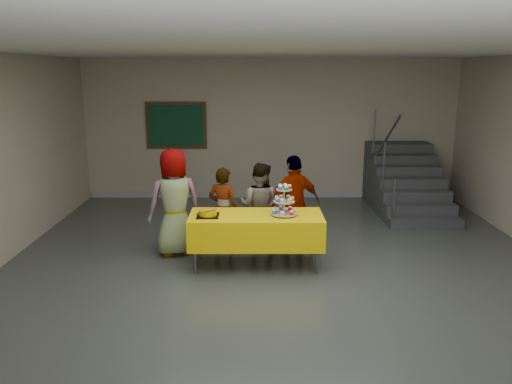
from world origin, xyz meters
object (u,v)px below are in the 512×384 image
at_px(schoolchild_b, 223,209).
at_px(staircase, 404,184).
at_px(noticeboard, 176,125).
at_px(cupcake_stand, 284,203).
at_px(schoolchild_d, 294,204).
at_px(schoolchild_c, 260,206).
at_px(bear_cake, 208,212).
at_px(schoolchild_a, 175,202).
at_px(bake_table, 256,229).

height_order(schoolchild_b, staircase, staircase).
bearing_deg(schoolchild_b, noticeboard, -50.74).
bearing_deg(cupcake_stand, schoolchild_d, 73.13).
bearing_deg(schoolchild_c, schoolchild_b, 28.53).
bearing_deg(schoolchild_c, staircase, -119.86).
bearing_deg(bear_cake, cupcake_stand, 2.62).
height_order(schoolchild_a, schoolchild_d, schoolchild_a).
bearing_deg(schoolchild_d, schoolchild_a, -20.08).
distance_m(cupcake_stand, schoolchild_b, 1.17).
relative_size(cupcake_stand, schoolchild_b, 0.34).
relative_size(schoolchild_a, schoolchild_d, 1.08).
bearing_deg(bear_cake, schoolchild_d, 29.44).
distance_m(schoolchild_b, schoolchild_c, 0.57).
distance_m(cupcake_stand, schoolchild_c, 0.88).
distance_m(bake_table, cupcake_stand, 0.56).
relative_size(bear_cake, schoolchild_a, 0.22).
bearing_deg(schoolchild_d, noticeboard, -79.57).
xyz_separation_m(bake_table, schoolchild_a, (-1.23, 0.52, 0.26)).
height_order(schoolchild_a, schoolchild_c, schoolchild_a).
relative_size(cupcake_stand, schoolchild_a, 0.27).
height_order(bake_table, schoolchild_b, schoolchild_b).
relative_size(cupcake_stand, schoolchild_c, 0.32).
height_order(cupcake_stand, schoolchild_b, schoolchild_b).
xyz_separation_m(schoolchild_c, staircase, (2.97, 2.42, -0.20)).
bearing_deg(schoolchild_c, bear_cake, 69.12).
distance_m(schoolchild_b, staircase, 4.33).
relative_size(cupcake_stand, bear_cake, 1.24).
bearing_deg(schoolchild_b, staircase, -125.29).
bearing_deg(schoolchild_d, bake_table, 23.20).
height_order(schoolchild_a, noticeboard, noticeboard).
xyz_separation_m(schoolchild_d, staircase, (2.44, 2.52, -0.27)).
bearing_deg(schoolchild_b, schoolchild_c, -152.95).
bearing_deg(bear_cake, staircase, 41.14).
bearing_deg(schoolchild_b, bear_cake, 96.71).
distance_m(bake_table, schoolchild_d, 0.89).
bearing_deg(noticeboard, cupcake_stand, -62.57).
height_order(cupcake_stand, staircase, staircase).
bearing_deg(noticeboard, staircase, -10.02).
bearing_deg(schoolchild_a, schoolchild_c, 166.22).
xyz_separation_m(bear_cake, schoolchild_d, (1.26, 0.71, -0.07)).
height_order(bear_cake, schoolchild_d, schoolchild_d).
height_order(schoolchild_c, schoolchild_d, schoolchild_d).
bearing_deg(noticeboard, schoolchild_b, -70.26).
bearing_deg(bake_table, noticeboard, 113.01).
xyz_separation_m(staircase, noticeboard, (-4.73, 0.84, 1.11)).
height_order(bear_cake, staircase, staircase).
xyz_separation_m(cupcake_stand, schoolchild_c, (-0.33, 0.77, -0.27)).
distance_m(bear_cake, staircase, 4.93).
xyz_separation_m(cupcake_stand, schoolchild_b, (-0.89, 0.69, -0.29)).
bearing_deg(schoolchild_c, schoolchild_a, 30.84).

